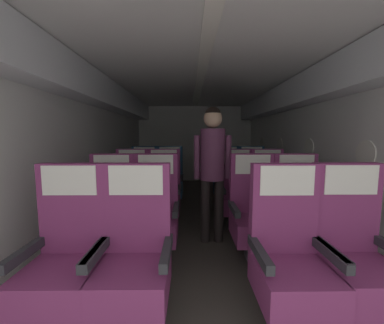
# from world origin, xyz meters

# --- Properties ---
(ground) EXTENTS (3.36, 6.94, 0.02)m
(ground) POSITION_xyz_m (0.00, 3.27, -0.01)
(ground) COLOR #3D3833
(fuselage_shell) EXTENTS (3.24, 6.59, 2.11)m
(fuselage_shell) POSITION_xyz_m (0.00, 3.52, 1.51)
(fuselage_shell) COLOR silver
(fuselage_shell) RESTS_ON ground
(seat_a_left_window) EXTENTS (0.48, 0.49, 1.06)m
(seat_a_left_window) POSITION_xyz_m (-0.95, 1.40, 0.45)
(seat_a_left_window) COLOR #38383D
(seat_a_left_window) RESTS_ON ground
(seat_a_left_aisle) EXTENTS (0.48, 0.49, 1.06)m
(seat_a_left_aisle) POSITION_xyz_m (-0.51, 1.41, 0.45)
(seat_a_left_aisle) COLOR #38383D
(seat_a_left_aisle) RESTS_ON ground
(seat_a_right_aisle) EXTENTS (0.48, 0.49, 1.06)m
(seat_a_right_aisle) POSITION_xyz_m (0.94, 1.40, 0.45)
(seat_a_right_aisle) COLOR #38383D
(seat_a_right_aisle) RESTS_ON ground
(seat_a_right_window) EXTENTS (0.48, 0.49, 1.06)m
(seat_a_right_window) POSITION_xyz_m (0.50, 1.38, 0.45)
(seat_a_right_window) COLOR #38383D
(seat_a_right_window) RESTS_ON ground
(seat_b_left_window) EXTENTS (0.48, 0.49, 1.06)m
(seat_b_left_window) POSITION_xyz_m (-0.95, 2.26, 0.45)
(seat_b_left_window) COLOR #38383D
(seat_b_left_window) RESTS_ON ground
(seat_b_left_aisle) EXTENTS (0.48, 0.49, 1.06)m
(seat_b_left_aisle) POSITION_xyz_m (-0.50, 2.28, 0.45)
(seat_b_left_aisle) COLOR #38383D
(seat_b_left_aisle) RESTS_ON ground
(seat_b_right_aisle) EXTENTS (0.48, 0.49, 1.06)m
(seat_b_right_aisle) POSITION_xyz_m (0.96, 2.27, 0.45)
(seat_b_right_aisle) COLOR #38383D
(seat_b_right_aisle) RESTS_ON ground
(seat_b_right_window) EXTENTS (0.48, 0.49, 1.06)m
(seat_b_right_window) POSITION_xyz_m (0.51, 2.28, 0.45)
(seat_b_right_window) COLOR #38383D
(seat_b_right_window) RESTS_ON ground
(seat_c_left_window) EXTENTS (0.48, 0.49, 1.06)m
(seat_c_left_window) POSITION_xyz_m (-0.96, 3.16, 0.45)
(seat_c_left_window) COLOR #38383D
(seat_c_left_window) RESTS_ON ground
(seat_c_left_aisle) EXTENTS (0.48, 0.49, 1.06)m
(seat_c_left_aisle) POSITION_xyz_m (-0.51, 3.16, 0.45)
(seat_c_left_aisle) COLOR #38383D
(seat_c_left_aisle) RESTS_ON ground
(seat_c_right_aisle) EXTENTS (0.48, 0.49, 1.06)m
(seat_c_right_aisle) POSITION_xyz_m (0.94, 3.14, 0.45)
(seat_c_right_aisle) COLOR #38383D
(seat_c_right_aisle) RESTS_ON ground
(seat_c_right_window) EXTENTS (0.48, 0.49, 1.06)m
(seat_c_right_window) POSITION_xyz_m (0.51, 3.16, 0.45)
(seat_c_right_window) COLOR #38383D
(seat_c_right_window) RESTS_ON ground
(seat_d_left_window) EXTENTS (0.48, 0.49, 1.06)m
(seat_d_left_window) POSITION_xyz_m (-0.94, 4.02, 0.45)
(seat_d_left_window) COLOR #38383D
(seat_d_left_window) RESTS_ON ground
(seat_d_left_aisle) EXTENTS (0.48, 0.49, 1.06)m
(seat_d_left_aisle) POSITION_xyz_m (-0.50, 4.03, 0.45)
(seat_d_left_aisle) COLOR #38383D
(seat_d_left_aisle) RESTS_ON ground
(seat_d_right_aisle) EXTENTS (0.48, 0.49, 1.06)m
(seat_d_right_aisle) POSITION_xyz_m (0.95, 4.02, 0.45)
(seat_d_right_aisle) COLOR #38383D
(seat_d_right_aisle) RESTS_ON ground
(seat_d_right_window) EXTENTS (0.48, 0.49, 1.06)m
(seat_d_right_window) POSITION_xyz_m (0.50, 4.04, 0.45)
(seat_d_right_window) COLOR #38383D
(seat_d_right_window) RESTS_ON ground
(flight_attendant) EXTENTS (0.43, 0.28, 1.58)m
(flight_attendant) POSITION_xyz_m (0.12, 2.65, 0.97)
(flight_attendant) COLOR black
(flight_attendant) RESTS_ON ground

